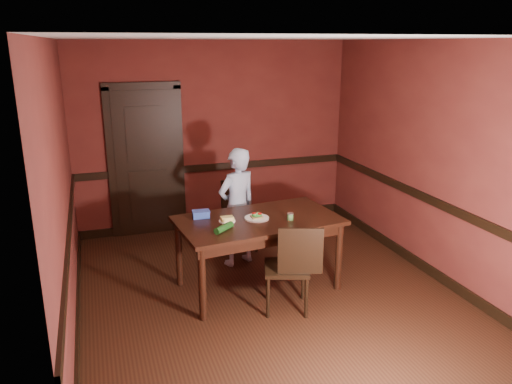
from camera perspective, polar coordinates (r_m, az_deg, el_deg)
floor at (r=5.68m, az=1.14°, el=-11.17°), size 4.00×4.50×0.01m
ceiling at (r=5.02m, az=1.32°, el=17.19°), size 4.00×4.50×0.01m
wall_back at (r=7.30m, az=-4.74°, el=6.33°), size 4.00×0.02×2.70m
wall_front at (r=3.27m, az=14.65°, el=-7.39°), size 4.00×0.02×2.70m
wall_left at (r=4.92m, az=-21.31°, el=0.12°), size 0.02×4.50×2.70m
wall_right at (r=6.14m, az=19.12°, el=3.49°), size 0.02×4.50×2.70m
dado_back at (r=7.38m, az=-4.63°, el=2.87°), size 4.00×0.03×0.10m
dado_left at (r=5.05m, az=-20.61°, el=-4.76°), size 0.03×4.50×0.10m
dado_right at (r=6.24m, az=18.63°, el=-0.54°), size 0.03×4.50×0.10m
baseboard_back at (r=7.62m, az=-4.49°, el=-3.27°), size 4.00×0.03×0.12m
baseboard_left at (r=5.40m, az=-19.68°, el=-13.09°), size 0.03×4.50×0.12m
baseboard_right at (r=6.53m, az=17.94°, el=-7.60°), size 0.03×4.50×0.12m
door at (r=7.15m, az=-12.44°, el=3.67°), size 1.05×0.07×2.20m
dining_table at (r=5.59m, az=0.25°, el=-7.01°), size 1.84×1.16×0.82m
chair_far at (r=6.57m, az=-2.20°, el=-2.80°), size 0.52×0.52×0.93m
chair_near at (r=5.14m, az=3.52°, el=-8.46°), size 0.56×0.56×0.95m
person at (r=6.08m, az=-2.15°, el=-1.75°), size 0.63×0.52×1.47m
sandwich_plate at (r=5.42m, az=0.09°, el=-2.91°), size 0.27×0.27×0.07m
sauce_jar at (r=5.39m, az=3.94°, el=-2.81°), size 0.07×0.07×0.08m
cheese_saucer at (r=5.35m, az=-3.32°, el=-3.17°), size 0.18×0.18×0.06m
food_tub at (r=5.49m, az=-6.31°, el=-2.53°), size 0.20×0.14×0.08m
wrapped_veg at (r=5.08m, az=-3.69°, el=-4.11°), size 0.24×0.21×0.07m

